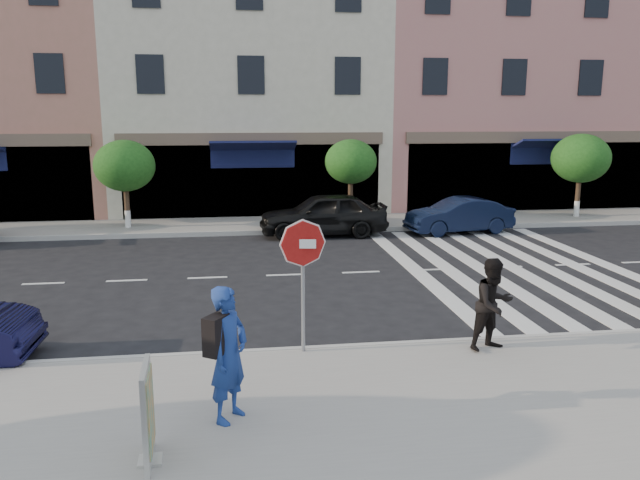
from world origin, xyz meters
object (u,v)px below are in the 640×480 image
(poster_board, at_px, (148,416))
(car_far_mid, at_px, (323,214))
(stop_sign, at_px, (303,256))
(photographer, at_px, (229,354))
(walker, at_px, (494,304))
(car_far_right, at_px, (459,215))

(poster_board, distance_m, car_far_mid, 14.50)
(stop_sign, distance_m, photographer, 2.66)
(walker, xyz_separation_m, poster_board, (-5.39, -2.82, -0.22))
(photographer, xyz_separation_m, walker, (4.46, 1.89, -0.11))
(walker, relative_size, poster_board, 1.35)
(car_far_mid, bearing_deg, car_far_right, 88.02)
(photographer, relative_size, car_far_mid, 0.42)
(photographer, bearing_deg, poster_board, 168.52)
(stop_sign, height_order, walker, stop_sign)
(photographer, bearing_deg, car_far_right, 1.83)
(poster_board, relative_size, car_far_mid, 0.27)
(poster_board, bearing_deg, photographer, 42.44)
(walker, bearing_deg, car_far_mid, 77.20)
(poster_board, height_order, car_far_right, poster_board)
(photographer, bearing_deg, walker, -33.47)
(stop_sign, xyz_separation_m, walker, (3.23, -0.33, -0.88))
(stop_sign, relative_size, car_far_right, 0.62)
(car_far_right, bearing_deg, poster_board, -40.60)
(car_far_right, bearing_deg, walker, -25.38)
(photographer, height_order, car_far_right, photographer)
(car_far_mid, height_order, car_far_right, car_far_mid)
(car_far_mid, bearing_deg, photographer, -13.28)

